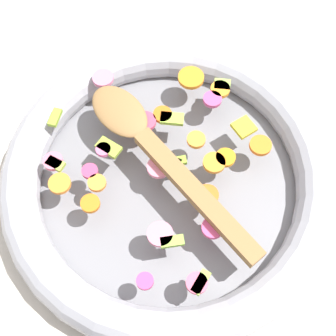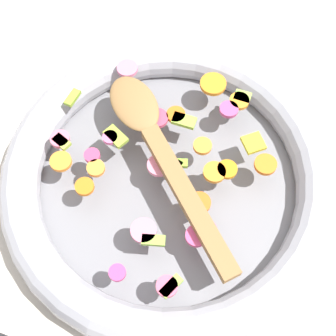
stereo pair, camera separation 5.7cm
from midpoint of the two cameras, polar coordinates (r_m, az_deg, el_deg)
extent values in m
plane|color=beige|center=(0.62, 2.64, -2.33)|extent=(4.00, 4.00, 0.00)
cylinder|color=slate|center=(0.61, 2.66, -2.10)|extent=(0.37, 0.37, 0.01)
torus|color=#9E9EA5|center=(0.59, 2.74, -1.35)|extent=(0.42, 0.42, 0.05)
cylinder|color=orange|center=(0.57, 8.53, -0.80)|extent=(0.03, 0.03, 0.01)
cylinder|color=orange|center=(0.57, 10.05, -0.46)|extent=(0.03, 0.03, 0.01)
cylinder|color=orange|center=(0.55, 6.79, -4.55)|extent=(0.03, 0.03, 0.01)
cylinder|color=orange|center=(0.63, 11.29, 7.78)|extent=(0.04, 0.04, 0.01)
cylinder|color=orange|center=(0.58, -10.24, 0.51)|extent=(0.03, 0.03, 0.01)
cylinder|color=orange|center=(0.58, 7.01, 2.42)|extent=(0.03, 0.03, 0.01)
cylinder|color=orange|center=(0.56, -7.30, -2.56)|extent=(0.02, 0.02, 0.01)
cylinder|color=orange|center=(0.57, -5.99, -0.32)|extent=(0.03, 0.03, 0.01)
cylinder|color=orange|center=(0.61, 3.66, 6.23)|extent=(0.03, 0.03, 0.01)
cylinder|color=orange|center=(0.64, 8.11, 9.87)|extent=(0.05, 0.05, 0.01)
cylinder|color=orange|center=(0.59, 14.53, 0.14)|extent=(0.04, 0.04, 0.01)
cube|color=#A5C343|center=(0.59, -10.21, 2.88)|extent=(0.03, 0.02, 0.01)
cube|color=#94B038|center=(0.59, -3.66, 3.58)|extent=(0.03, 0.03, 0.01)
cube|color=#8CB640|center=(0.53, 1.29, -9.13)|extent=(0.02, 0.03, 0.01)
cube|color=#9ECB3F|center=(0.60, 4.68, 5.52)|extent=(0.03, 0.03, 0.01)
cube|color=#99C94B|center=(0.63, 11.64, 8.23)|extent=(0.03, 0.03, 0.01)
cube|color=#81AB31|center=(0.57, 4.29, 0.10)|extent=(0.02, 0.02, 0.01)
cube|color=#95BA34|center=(0.63, -9.03, 8.24)|extent=(0.03, 0.03, 0.01)
cube|color=#8EBC43|center=(0.52, 3.60, -14.53)|extent=(0.02, 0.03, 0.01)
cylinder|color=pink|center=(0.65, -2.36, 11.81)|extent=(0.03, 0.03, 0.01)
cylinder|color=#CF4982|center=(0.62, 10.07, 6.80)|extent=(0.03, 0.03, 0.01)
cylinder|color=#C74463|center=(0.60, 1.40, 5.83)|extent=(0.03, 0.03, 0.01)
cylinder|color=#C94069|center=(0.58, -6.49, 1.23)|extent=(0.03, 0.03, 0.01)
cylinder|color=#DE417E|center=(0.52, -3.05, -12.96)|extent=(0.02, 0.02, 0.01)
cylinder|color=#E45874|center=(0.52, 3.08, -14.55)|extent=(0.03, 0.03, 0.01)
cylinder|color=#E56D86|center=(0.60, -10.39, 3.22)|extent=(0.03, 0.03, 0.01)
cylinder|color=#E04A80|center=(0.54, 6.43, -8.59)|extent=(0.03, 0.03, 0.01)
cylinder|color=pink|center=(0.54, 0.04, -7.96)|extent=(0.03, 0.03, 0.01)
cylinder|color=pink|center=(0.59, -4.34, 3.45)|extent=(0.02, 0.02, 0.01)
cylinder|color=#E44C82|center=(0.54, 7.78, -7.81)|extent=(0.03, 0.03, 0.01)
cylinder|color=pink|center=(0.57, 1.73, 0.02)|extent=(0.04, 0.04, 0.01)
cube|color=yellow|center=(0.57, 3.24, 0.27)|extent=(0.03, 0.03, 0.01)
cube|color=yellow|center=(0.60, 13.07, 2.71)|extent=(0.03, 0.03, 0.01)
cube|color=olive|center=(0.54, 5.46, -4.06)|extent=(0.21, 0.04, 0.01)
ellipsoid|color=olive|center=(0.60, -1.43, 7.65)|extent=(0.10, 0.07, 0.01)
camera|label=1|loc=(0.03, -87.12, 5.82)|focal=50.00mm
camera|label=2|loc=(0.03, 92.88, -5.82)|focal=50.00mm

